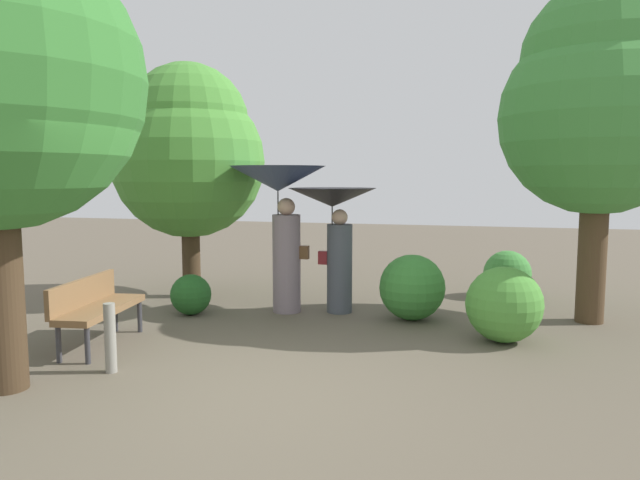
{
  "coord_description": "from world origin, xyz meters",
  "views": [
    {
      "loc": [
        2.36,
        -5.01,
        2.07
      ],
      "look_at": [
        0.0,
        3.85,
        1.06
      ],
      "focal_mm": 32.72,
      "sensor_mm": 36.0,
      "label": 1
    }
  ],
  "objects_px": {
    "tree_near_left": "(189,150)",
    "tree_near_right": "(600,99)",
    "park_bench": "(95,305)",
    "person_right": "(334,218)",
    "path_marker_post": "(110,338)",
    "person_left": "(280,201)"
  },
  "relations": [
    {
      "from": "tree_near_left",
      "to": "tree_near_right",
      "type": "xyz_separation_m",
      "value": [
        6.31,
        -0.16,
        0.6
      ]
    },
    {
      "from": "park_bench",
      "to": "tree_near_right",
      "type": "bearing_deg",
      "value": -72.68
    },
    {
      "from": "person_right",
      "to": "tree_near_left",
      "type": "relative_size",
      "value": 0.48
    },
    {
      "from": "park_bench",
      "to": "path_marker_post",
      "type": "xyz_separation_m",
      "value": [
        0.76,
        -0.8,
        -0.14
      ]
    },
    {
      "from": "tree_near_right",
      "to": "path_marker_post",
      "type": "xyz_separation_m",
      "value": [
        -5.3,
        -3.63,
        -2.74
      ]
    },
    {
      "from": "person_right",
      "to": "tree_near_left",
      "type": "distance_m",
      "value": 2.9
    },
    {
      "from": "park_bench",
      "to": "tree_near_left",
      "type": "distance_m",
      "value": 3.61
    },
    {
      "from": "person_left",
      "to": "park_bench",
      "type": "distance_m",
      "value": 3.06
    },
    {
      "from": "tree_near_right",
      "to": "park_bench",
      "type": "bearing_deg",
      "value": -154.98
    },
    {
      "from": "park_bench",
      "to": "tree_near_left",
      "type": "bearing_deg",
      "value": -2.83
    },
    {
      "from": "person_left",
      "to": "tree_near_left",
      "type": "distance_m",
      "value": 2.12
    },
    {
      "from": "person_right",
      "to": "park_bench",
      "type": "bearing_deg",
      "value": 130.93
    },
    {
      "from": "park_bench",
      "to": "tree_near_right",
      "type": "distance_m",
      "value": 7.17
    },
    {
      "from": "person_right",
      "to": "park_bench",
      "type": "distance_m",
      "value": 3.59
    },
    {
      "from": "tree_near_left",
      "to": "path_marker_post",
      "type": "relative_size",
      "value": 5.32
    },
    {
      "from": "tree_near_left",
      "to": "person_left",
      "type": "bearing_deg",
      "value": -19.77
    },
    {
      "from": "person_left",
      "to": "person_right",
      "type": "distance_m",
      "value": 0.86
    },
    {
      "from": "tree_near_left",
      "to": "path_marker_post",
      "type": "distance_m",
      "value": 4.47
    },
    {
      "from": "tree_near_right",
      "to": "person_left",
      "type": "bearing_deg",
      "value": -173.57
    },
    {
      "from": "person_left",
      "to": "person_right",
      "type": "height_order",
      "value": "person_left"
    },
    {
      "from": "person_right",
      "to": "tree_near_right",
      "type": "bearing_deg",
      "value": -90.3
    },
    {
      "from": "tree_near_right",
      "to": "path_marker_post",
      "type": "distance_m",
      "value": 6.99
    }
  ]
}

